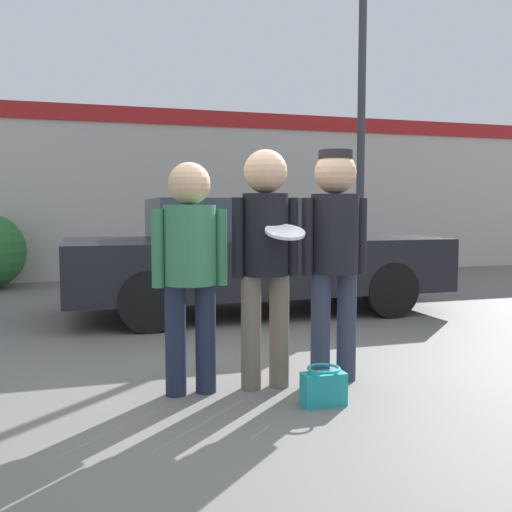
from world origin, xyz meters
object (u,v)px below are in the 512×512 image
(person_right, at_px, (335,242))
(street_lamp, at_px, (374,40))
(person_left, at_px, (190,257))
(person_middle_with_frisbee, at_px, (266,246))
(parked_car_near, at_px, (254,254))
(handbag, at_px, (324,387))

(person_right, relative_size, street_lamp, 0.28)
(person_left, bearing_deg, person_middle_with_frisbee, -3.23)
(person_left, bearing_deg, parked_car_near, 65.26)
(person_right, relative_size, parked_car_near, 0.38)
(street_lamp, height_order, handbag, street_lamp)
(person_middle_with_frisbee, xyz_separation_m, parked_car_near, (0.83, 3.03, -0.32))
(person_left, height_order, handbag, person_left)
(street_lamp, xyz_separation_m, handbag, (-2.70, -4.38, -3.72))
(person_left, bearing_deg, street_lamp, 47.72)
(person_right, distance_m, parked_car_near, 3.06)
(parked_car_near, height_order, street_lamp, street_lamp)
(person_left, relative_size, person_middle_with_frisbee, 0.94)
(person_left, relative_size, street_lamp, 0.26)
(person_right, xyz_separation_m, street_lamp, (2.41, 3.90, 2.76))
(person_middle_with_frisbee, xyz_separation_m, street_lamp, (2.97, 3.91, 2.79))
(person_left, distance_m, street_lamp, 5.96)
(person_left, xyz_separation_m, person_right, (1.11, -0.03, 0.09))
(handbag, bearing_deg, person_left, 148.52)
(person_right, bearing_deg, street_lamp, 58.30)
(street_lamp, relative_size, handbag, 21.21)
(person_right, xyz_separation_m, parked_car_near, (0.27, 3.03, -0.34))
(person_left, xyz_separation_m, parked_car_near, (1.38, 3.00, -0.25))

